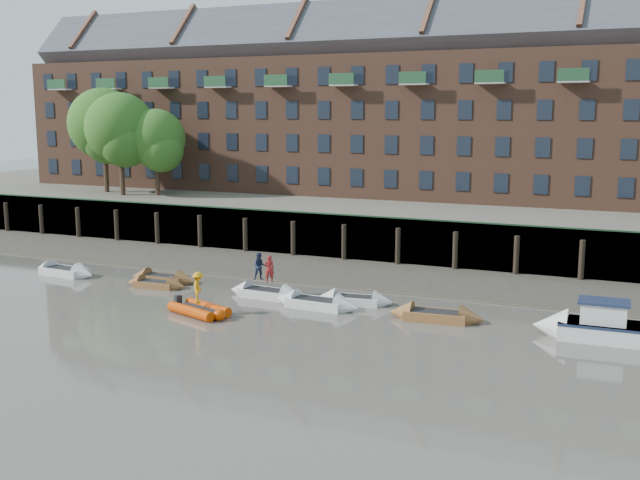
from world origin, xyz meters
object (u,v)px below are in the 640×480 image
Objects in this scene: person_rower_a at (269,269)px; person_rib_crew at (198,288)px; rowboat_0 at (64,271)px; motor_launch at (589,326)px; rowboat_2 at (156,284)px; rib_tender at (201,310)px; rowboat_3 at (266,293)px; rowboat_1 at (163,279)px; person_rower_b at (260,266)px; rowboat_4 at (317,303)px; rowboat_6 at (436,316)px; rowboat_5 at (354,300)px.

person_rower_a is 0.93× the size of person_rib_crew.
motor_launch reaches higher than rowboat_0.
rowboat_2 reaches higher than rib_tender.
rib_tender is at bearing 36.03° from person_rower_a.
rowboat_0 is 7.51m from rowboat_2.
rowboat_3 is at bearing 5.09° from rowboat_0.
person_rower_b reaches higher than rowboat_1.
rowboat_2 is 2.40× the size of person_rib_crew.
person_rower_a reaches higher than rowboat_4.
rowboat_3 is 1.59m from person_rower_b.
motor_launch is at bearing -7.07° from rowboat_1.
rib_tender is at bearing -165.92° from rowboat_6.
rowboat_4 is at bearing 56.36° from rib_tender.
person_rib_crew is at bearing -166.59° from rowboat_6.
rowboat_3 is at bearing -5.06° from motor_launch.
rowboat_0 is 15.05m from person_rower_a.
rowboat_2 is at bearing -75.46° from rowboat_1.
rowboat_6 is (24.86, -0.66, -0.00)m from rowboat_0.
person_rower_a is (1.61, 4.61, 1.44)m from rib_tender.
motor_launch is (18.84, 3.77, 0.34)m from rib_tender.
rowboat_1 is 1.41m from rowboat_2.
rowboat_1 is at bearing 12.11° from rowboat_0.
rowboat_4 is 1.00× the size of rowboat_6.
rib_tender is at bearing -134.46° from person_rower_b.
person_rower_a is at bearing -46.37° from person_rib_crew.
rowboat_3 is 3.69m from rowboat_4.
rowboat_4 is at bearing -12.31° from rowboat_3.
person_rower_b is at bearing -5.78° from motor_launch.
rowboat_3 is 0.81× the size of motor_launch.
rowboat_0 is 1.10× the size of rowboat_1.
rowboat_2 is 0.90× the size of rowboat_5.
rowboat_6 is at bearing -3.22° from motor_launch.
rowboat_6 reaches higher than rib_tender.
motor_launch is (32.20, -0.80, 0.36)m from rowboat_0.
rowboat_0 is at bearing 172.49° from rowboat_2.
rib_tender is 5.09m from person_rower_a.
person_rower_b reaches higher than rowboat_5.
rib_tender is at bearing -103.99° from rowboat_3.
rowboat_1 is 2.93× the size of person_rower_a.
person_rower_b reaches higher than rowboat_4.
motor_launch is at bearing 3.30° from rowboat_0.
rib_tender is (-1.37, -4.67, 0.03)m from rowboat_3.
rowboat_3 is 1.49m from person_rower_a.
rowboat_6 is 0.84× the size of motor_launch.
rowboat_4 is 1.11× the size of rowboat_5.
rowboat_6 is 3.14× the size of person_rower_b.
rowboat_2 is at bearing 174.50° from rowboat_6.
person_rib_crew is at bearing 33.57° from person_rower_a.
rowboat_6 is 3.19× the size of person_rower_a.
rowboat_5 is 0.76× the size of motor_launch.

